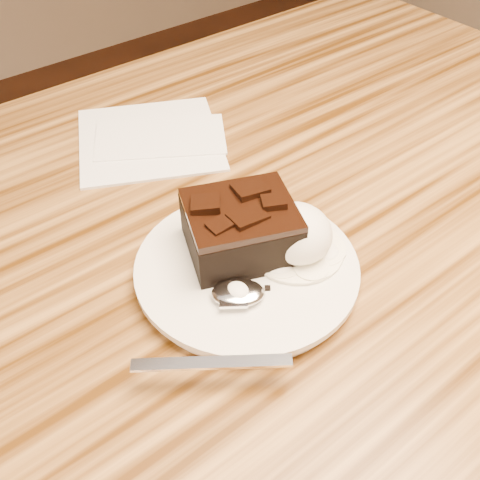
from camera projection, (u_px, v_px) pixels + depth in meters
dining_table at (248, 415)px, 0.85m from camera, size 1.20×0.80×0.75m
plate at (247, 271)px, 0.53m from camera, size 0.21×0.21×0.02m
brownie at (241, 231)px, 0.53m from camera, size 0.12×0.11×0.04m
ice_cream_scoop at (297, 233)px, 0.52m from camera, size 0.06×0.07×0.05m
melt_puddle at (295, 250)px, 0.54m from camera, size 0.09×0.09×0.00m
spoon at (238, 294)px, 0.49m from camera, size 0.17×0.14×0.01m
napkin at (149, 138)px, 0.70m from camera, size 0.23×0.23×0.01m
crumb_a at (228, 260)px, 0.53m from camera, size 0.01×0.01×0.00m
crumb_b at (268, 288)px, 0.50m from camera, size 0.01×0.01×0.00m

